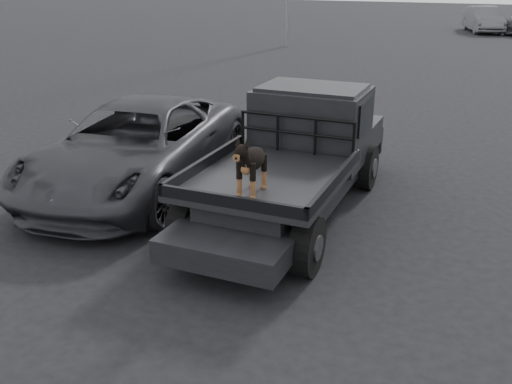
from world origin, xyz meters
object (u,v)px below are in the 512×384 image
at_px(flatbed_ute, 291,185).
at_px(distant_car_a, 483,19).
at_px(dog, 252,164).
at_px(parked_suv, 137,147).

relative_size(flatbed_ute, distant_car_a, 1.25).
xyz_separation_m(dog, distant_car_a, (1.33, 30.74, -0.58)).
xyz_separation_m(flatbed_ute, dog, (0.04, -1.57, 0.83)).
relative_size(flatbed_ute, parked_suv, 1.04).
height_order(dog, parked_suv, dog).
xyz_separation_m(parked_suv, distant_car_a, (4.16, 29.12, -0.01)).
xyz_separation_m(flatbed_ute, distant_car_a, (1.37, 29.16, 0.25)).
xyz_separation_m(flatbed_ute, parked_suv, (-2.79, 0.05, 0.26)).
bearing_deg(distant_car_a, flatbed_ute, -108.91).
distance_m(dog, distant_car_a, 30.77).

